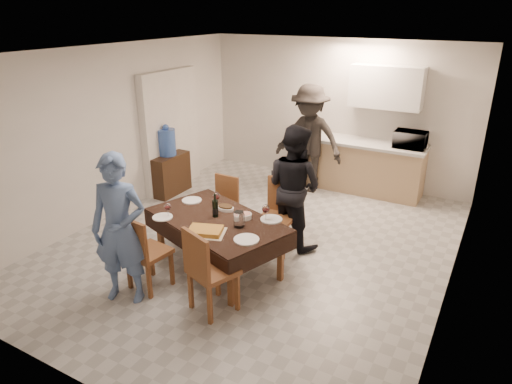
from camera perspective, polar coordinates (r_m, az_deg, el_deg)
floor at (r=6.46m, az=0.11°, el=-6.45°), size 5.00×6.00×0.02m
ceiling at (r=5.69m, az=0.13°, el=17.19°), size 5.00×6.00×0.02m
wall_back at (r=8.61m, az=10.03°, el=9.81°), size 5.00×0.02×2.60m
wall_front at (r=3.83m, az=-22.51°, el=-7.66°), size 5.00×0.02×2.60m
wall_left at (r=7.45m, az=-17.08°, el=7.25°), size 0.02×6.00×2.60m
wall_right at (r=5.28m, az=24.57°, el=0.19°), size 0.02×6.00×2.60m
stub_partition at (r=8.30m, az=-10.60°, el=7.54°), size 0.15×1.40×2.10m
kitchen_base_cabinet at (r=8.37m, az=12.75°, el=3.05°), size 2.20×0.60×0.86m
kitchen_worktop at (r=8.24m, az=13.02°, el=6.04°), size 2.24×0.64×0.05m
upper_cabinet at (r=8.09m, az=15.99°, el=12.50°), size 1.20×0.34×0.70m
dining_table at (r=5.64m, az=-4.93°, el=-3.64°), size 1.98×1.53×0.68m
chair_near_left at (r=5.35m, az=-14.01°, el=-6.64°), size 0.48×0.48×0.51m
chair_near_right at (r=4.82m, az=-6.06°, el=-9.06°), size 0.58×0.59×0.53m
chair_far_left at (r=6.42m, az=-4.92°, el=-1.46°), size 0.41×0.41×0.47m
chair_far_right at (r=5.96m, az=2.21°, el=-2.57°), size 0.47×0.47×0.53m
console at (r=8.20m, az=-10.80°, el=2.23°), size 0.38×0.76×0.70m
water_jug at (r=8.02m, az=-11.10°, el=6.12°), size 0.30×0.30×0.46m
wine_bottle at (r=5.62m, az=-5.13°, el=-1.67°), size 0.07×0.07×0.30m
water_pitcher at (r=5.37m, az=-2.17°, el=-3.43°), size 0.12×0.12×0.19m
savoury_tart at (r=5.28m, az=-6.35°, el=-4.85°), size 0.53×0.47×0.06m
salad_bowl at (r=5.60m, az=-1.37°, el=-3.02°), size 0.16×0.16×0.06m
mushroom_dish at (r=5.85m, az=-3.83°, el=-2.06°), size 0.21×0.21×0.04m
wine_glass_a at (r=5.71m, az=-10.97°, el=-2.23°), size 0.08×0.08×0.19m
wine_glass_b at (r=5.51m, az=1.23°, el=-2.60°), size 0.09×0.09×0.21m
wine_glass_c at (r=5.91m, az=-4.97°, el=-0.93°), size 0.09×0.09×0.21m
plate_near_left at (r=5.74m, az=-11.61°, el=-3.09°), size 0.25×0.25×0.01m
plate_near_right at (r=5.10m, az=-1.20°, el=-5.96°), size 0.29×0.29×0.02m
plate_far_left at (r=6.16m, az=-8.03°, el=-1.04°), size 0.26×0.26×0.02m
plate_far_right at (r=5.57m, az=1.92°, el=-3.42°), size 0.27×0.27×0.02m
microwave at (r=8.02m, az=18.74°, el=6.23°), size 0.51×0.35×0.28m
person_near at (r=5.16m, az=-16.69°, el=-4.54°), size 0.73×0.61×1.72m
person_far at (r=6.15m, az=4.75°, el=0.68°), size 0.96×0.83×1.70m
person_kitchen at (r=8.06m, az=6.65°, el=6.58°), size 1.22×0.70×1.90m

